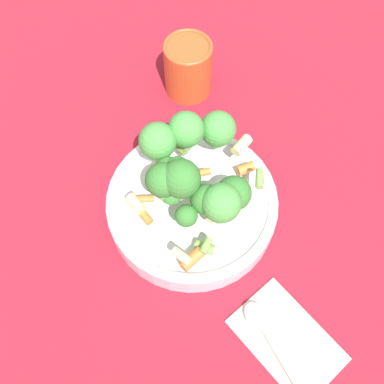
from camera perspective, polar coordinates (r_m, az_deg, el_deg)
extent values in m
plane|color=maroon|center=(0.62, 0.00, -2.59)|extent=(3.00, 3.00, 0.00)
cylinder|color=silver|center=(0.60, 0.00, -1.82)|extent=(0.23, 0.23, 0.04)
torus|color=silver|center=(0.59, 0.00, -1.01)|extent=(0.23, 0.23, 0.01)
cylinder|color=#8CB766|center=(0.57, 5.11, -1.48)|extent=(0.02, 0.02, 0.02)
sphere|color=#33722D|center=(0.54, 5.34, -0.15)|extent=(0.04, 0.04, 0.04)
cylinder|color=#8CB766|center=(0.57, -2.55, -1.07)|extent=(0.01, 0.01, 0.01)
sphere|color=#3D8438|center=(0.55, -2.62, -0.25)|extent=(0.03, 0.03, 0.03)
cylinder|color=#8CB766|center=(0.54, -0.71, -3.82)|extent=(0.01, 0.01, 0.01)
sphere|color=#33722D|center=(0.52, -0.74, -3.03)|extent=(0.03, 0.03, 0.03)
cylinder|color=#8CB766|center=(0.55, 1.67, -2.03)|extent=(0.01, 0.01, 0.01)
sphere|color=#33722D|center=(0.53, 1.73, -0.93)|extent=(0.04, 0.04, 0.04)
cylinder|color=#8CB766|center=(0.58, -0.73, 6.31)|extent=(0.02, 0.02, 0.02)
sphere|color=#479342|center=(0.56, -0.77, 7.94)|extent=(0.05, 0.05, 0.05)
cylinder|color=#8CB766|center=(0.54, -3.52, 0.02)|extent=(0.01, 0.01, 0.02)
sphere|color=#33722D|center=(0.52, -3.70, 1.52)|extent=(0.04, 0.04, 0.04)
cylinder|color=#8CB766|center=(0.57, -4.17, 4.65)|extent=(0.02, 0.02, 0.02)
sphere|color=#479342|center=(0.54, -4.39, 6.47)|extent=(0.05, 0.05, 0.05)
cylinder|color=#8CB766|center=(0.54, 3.58, -2.86)|extent=(0.02, 0.02, 0.02)
sphere|color=#479342|center=(0.51, 3.77, -1.40)|extent=(0.05, 0.05, 0.05)
cylinder|color=#8CB766|center=(0.54, -1.79, 1.78)|extent=(0.01, 0.01, 0.01)
sphere|color=#33722D|center=(0.53, -1.85, 2.88)|extent=(0.03, 0.03, 0.03)
cylinder|color=#8CB766|center=(0.55, -2.93, 1.77)|extent=(0.01, 0.01, 0.01)
sphere|color=#33722D|center=(0.54, -3.02, 2.80)|extent=(0.03, 0.03, 0.03)
cylinder|color=#8CB766|center=(0.54, -1.33, 0.23)|extent=(0.02, 0.02, 0.02)
sphere|color=#33722D|center=(0.51, -1.40, 1.72)|extent=(0.05, 0.05, 0.05)
cylinder|color=#8CB766|center=(0.60, 3.19, 6.50)|extent=(0.02, 0.02, 0.01)
sphere|color=#479342|center=(0.58, 3.32, 8.01)|extent=(0.05, 0.05, 0.05)
cylinder|color=#729E4C|center=(0.59, -1.46, 5.77)|extent=(0.02, 0.02, 0.01)
cylinder|color=#729E4C|center=(0.58, 0.09, 1.02)|extent=(0.02, 0.01, 0.01)
cylinder|color=beige|center=(0.55, -7.09, -1.59)|extent=(0.03, 0.02, 0.01)
cylinder|color=#729E4C|center=(0.53, 1.79, -6.83)|extent=(0.02, 0.02, 0.01)
cylinder|color=beige|center=(0.60, -0.90, 6.47)|extent=(0.01, 0.03, 0.01)
cylinder|color=orange|center=(0.57, 1.06, 2.41)|extent=(0.01, 0.03, 0.01)
cylinder|color=beige|center=(0.58, -1.90, 2.68)|extent=(0.03, 0.03, 0.01)
cylinder|color=orange|center=(0.54, 3.92, -0.82)|extent=(0.02, 0.02, 0.01)
cylinder|color=orange|center=(0.58, -3.79, 2.29)|extent=(0.03, 0.02, 0.01)
cylinder|color=orange|center=(0.57, -6.01, -0.87)|extent=(0.02, 0.02, 0.01)
cylinder|color=orange|center=(0.60, -4.05, 3.98)|extent=(0.02, 0.01, 0.01)
cylinder|color=orange|center=(0.53, -0.01, -8.55)|extent=(0.02, 0.03, 0.01)
cylinder|color=orange|center=(0.60, 6.81, 2.98)|extent=(0.01, 0.02, 0.01)
cylinder|color=beige|center=(0.59, 6.33, 5.92)|extent=(0.03, 0.03, 0.01)
cylinder|color=#729E4C|center=(0.60, 1.99, 7.85)|extent=(0.01, 0.02, 0.01)
cylinder|color=orange|center=(0.54, -5.99, -3.11)|extent=(0.02, 0.02, 0.01)
cylinder|color=beige|center=(0.52, -1.34, -8.13)|extent=(0.03, 0.02, 0.01)
cylinder|color=beige|center=(0.54, 2.95, -2.66)|extent=(0.02, 0.03, 0.01)
cylinder|color=#729E4C|center=(0.55, 1.59, -7.03)|extent=(0.02, 0.03, 0.01)
cylinder|color=#729E4C|center=(0.55, 8.57, 1.68)|extent=(0.03, 0.02, 0.01)
cylinder|color=#CC4C23|center=(0.71, -0.49, 15.41)|extent=(0.07, 0.07, 0.09)
torus|color=#CC4C23|center=(0.68, -0.52, 17.92)|extent=(0.07, 0.07, 0.01)
cube|color=beige|center=(0.58, 11.99, -17.87)|extent=(0.15, 0.12, 0.01)
cylinder|color=silver|center=(0.56, 12.75, -22.18)|extent=(0.12, 0.02, 0.01)
ellipsoid|color=silver|center=(0.57, 8.15, -15.31)|extent=(0.04, 0.03, 0.01)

